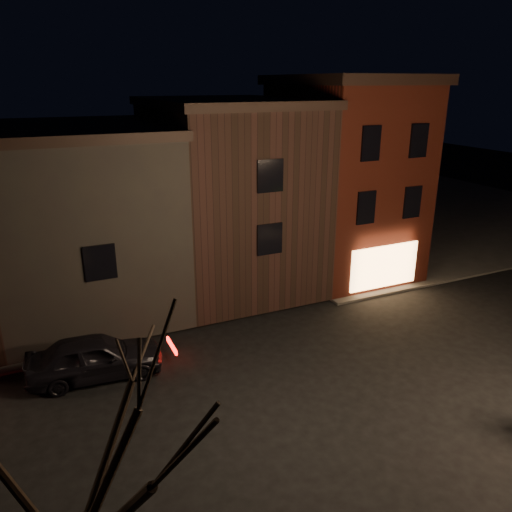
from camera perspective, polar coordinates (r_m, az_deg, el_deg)
The scene contains 7 objects.
ground at distance 18.59m, azimuth 4.81°, elevation -14.36°, with size 120.00×120.00×0.00m, color black.
sidewalk_far_right at distance 44.62m, azimuth 14.81°, elevation 5.43°, with size 30.00×30.00×0.12m, color #2D2B28.
corner_building at distance 28.21m, azimuth 9.99°, elevation 9.06°, with size 6.50×8.50×10.50m.
row_building_a at distance 26.20m, azimuth -3.32°, elevation 7.28°, with size 7.30×10.30×9.40m.
row_building_b at distance 24.69m, azimuth -19.19°, elevation 4.29°, with size 7.80×10.30×8.40m.
bare_tree_left at distance 8.02m, azimuth -22.14°, elevation -19.61°, with size 5.60×5.60×7.50m.
parked_car_a at distance 19.42m, azimuth -17.93°, elevation -10.90°, with size 1.93×4.80×1.63m, color black.
Camera 1 is at (-7.79, -13.38, 10.29)m, focal length 35.00 mm.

